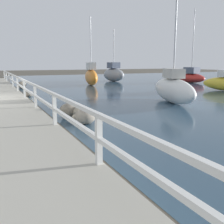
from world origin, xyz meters
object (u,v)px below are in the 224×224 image
sailboat_white (173,89)px  sailboat_red (191,76)px  sailboat_orange (91,76)px  sailboat_gray (114,74)px

sailboat_white → sailboat_red: bearing=60.9°
sailboat_red → sailboat_orange: bearing=162.5°
sailboat_white → sailboat_gray: bearing=92.0°
sailboat_orange → sailboat_red: bearing=2.7°
sailboat_gray → sailboat_orange: sailboat_orange is taller
sailboat_orange → sailboat_gray: bearing=53.5°
sailboat_gray → sailboat_white: (-4.00, -15.47, -0.12)m
sailboat_red → sailboat_orange: 10.58m
sailboat_red → sailboat_orange: (-10.44, 1.68, 0.21)m
sailboat_red → sailboat_gray: bearing=132.2°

